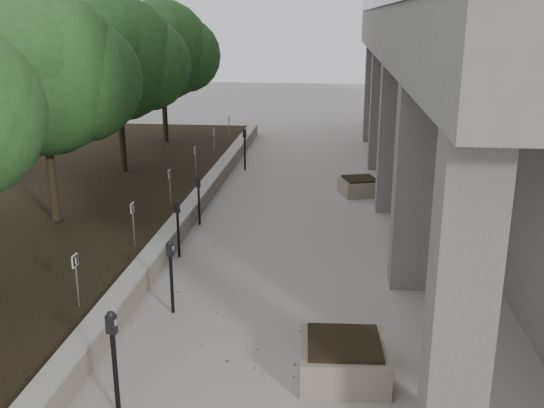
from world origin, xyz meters
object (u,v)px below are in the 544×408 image
at_px(crabapple_tree_5, 163,71).
at_px(crabapple_tree_4, 118,85).
at_px(crabapple_tree_3, 45,108).
at_px(planter_back, 360,186).
at_px(parking_meter_1, 115,363).
at_px(parking_meter_2, 171,277).
at_px(parking_meter_4, 199,201).
at_px(parking_meter_3, 178,229).
at_px(parking_meter_5, 245,150).
at_px(planter_front, 343,359).

bearing_deg(crabapple_tree_5, crabapple_tree_4, -90.00).
bearing_deg(crabapple_tree_3, crabapple_tree_4, 90.00).
distance_m(crabapple_tree_5, planter_back, 9.70).
xyz_separation_m(crabapple_tree_4, parking_meter_1, (3.90, -11.74, -2.36)).
bearing_deg(parking_meter_1, parking_meter_2, 100.82).
relative_size(crabapple_tree_5, parking_meter_4, 4.34).
relative_size(parking_meter_2, parking_meter_4, 1.10).
height_order(crabapple_tree_4, parking_meter_4, crabapple_tree_4).
bearing_deg(planter_back, crabapple_tree_3, -148.87).
xyz_separation_m(crabapple_tree_5, parking_meter_3, (3.31, -11.08, -2.46)).
bearing_deg(crabapple_tree_3, parking_meter_3, -18.07).
bearing_deg(parking_meter_5, parking_meter_2, -85.00).
bearing_deg(parking_meter_3, parking_meter_4, 101.08).
bearing_deg(planter_front, crabapple_tree_4, 123.31).
relative_size(parking_meter_4, planter_back, 1.16).
height_order(crabapple_tree_3, crabapple_tree_4, same).
height_order(crabapple_tree_4, parking_meter_5, crabapple_tree_4).
height_order(crabapple_tree_5, parking_meter_5, crabapple_tree_5).
bearing_deg(crabapple_tree_3, parking_meter_5, 63.62).
bearing_deg(crabapple_tree_3, planter_back, 31.13).
bearing_deg(crabapple_tree_3, crabapple_tree_5, 90.00).
relative_size(crabapple_tree_3, parking_meter_3, 4.15).
bearing_deg(planter_front, parking_meter_4, 118.51).
height_order(crabapple_tree_3, parking_meter_3, crabapple_tree_3).
relative_size(parking_meter_2, planter_back, 1.28).
distance_m(crabapple_tree_3, planter_front, 9.30).
bearing_deg(planter_back, parking_meter_1, -107.55).
distance_m(crabapple_tree_4, parking_meter_3, 7.35).
relative_size(crabapple_tree_4, parking_meter_2, 3.93).
bearing_deg(planter_front, planter_back, 86.93).
relative_size(crabapple_tree_3, parking_meter_1, 3.57).
relative_size(parking_meter_5, planter_back, 1.34).
relative_size(parking_meter_3, planter_back, 1.21).
xyz_separation_m(crabapple_tree_3, parking_meter_3, (3.31, -1.08, -2.46)).
distance_m(crabapple_tree_3, crabapple_tree_5, 10.00).
bearing_deg(parking_meter_3, crabapple_tree_4, 128.84).
height_order(crabapple_tree_4, parking_meter_2, crabapple_tree_4).
height_order(parking_meter_4, planter_front, parking_meter_4).
height_order(crabapple_tree_5, parking_meter_3, crabapple_tree_5).
xyz_separation_m(crabapple_tree_5, parking_meter_1, (3.90, -16.74, -2.36)).
bearing_deg(parking_meter_1, parking_meter_4, 104.66).
relative_size(crabapple_tree_3, parking_meter_5, 3.76).
height_order(crabapple_tree_5, parking_meter_2, crabapple_tree_5).
bearing_deg(planter_back, parking_meter_5, 145.23).
xyz_separation_m(crabapple_tree_3, planter_front, (6.92, -5.53, -2.82)).
relative_size(parking_meter_1, planter_back, 1.41).
height_order(crabapple_tree_4, parking_meter_1, crabapple_tree_4).
distance_m(parking_meter_2, parking_meter_4, 4.95).
bearing_deg(parking_meter_5, planter_back, -31.32).
distance_m(crabapple_tree_4, planter_back, 8.01).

